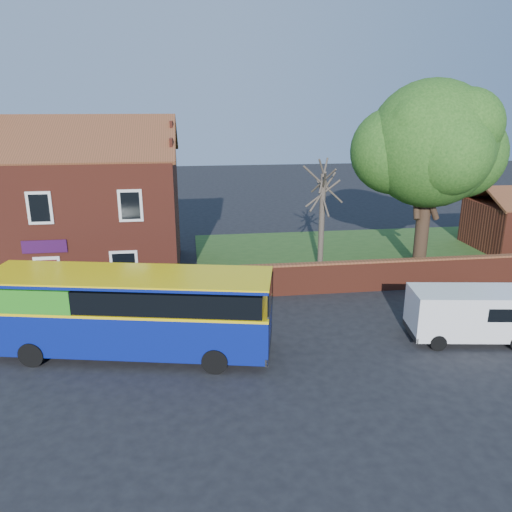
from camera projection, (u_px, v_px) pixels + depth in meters
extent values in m
plane|color=black|center=(205.00, 373.00, 17.61)|extent=(120.00, 120.00, 0.00)
cube|color=gray|center=(42.00, 316.00, 22.14)|extent=(18.00, 3.50, 0.12)
cube|color=slate|center=(30.00, 333.00, 20.48)|extent=(18.00, 0.15, 0.14)
cube|color=#426B28|center=(403.00, 253.00, 31.56)|extent=(26.00, 12.00, 0.04)
cube|color=maroon|center=(64.00, 218.00, 26.64)|extent=(12.00, 8.00, 6.50)
cube|color=brown|center=(44.00, 139.00, 23.49)|extent=(12.30, 4.08, 2.16)
cube|color=brown|center=(63.00, 134.00, 27.27)|extent=(12.30, 4.08, 2.16)
cube|color=black|center=(40.00, 208.00, 22.42)|extent=(1.10, 0.06, 1.50)
cube|color=#4C0F19|center=(49.00, 281.00, 23.44)|extent=(0.95, 0.04, 2.10)
cube|color=silver|center=(49.00, 280.00, 23.45)|extent=(1.20, 0.06, 2.30)
cube|color=#300C36|center=(44.00, 247.00, 22.93)|extent=(2.00, 0.06, 0.60)
cube|color=maroon|center=(453.00, 273.00, 25.66)|extent=(22.00, 0.30, 1.50)
cube|color=brown|center=(454.00, 258.00, 25.43)|extent=(22.00, 0.38, 0.10)
cube|color=navy|center=(131.00, 324.00, 18.69)|extent=(10.73, 4.69, 1.66)
cube|color=yellow|center=(130.00, 304.00, 18.44)|extent=(10.75, 4.71, 0.10)
cube|color=black|center=(129.00, 291.00, 18.30)|extent=(10.32, 4.62, 0.83)
cube|color=green|center=(38.00, 289.00, 18.54)|extent=(4.01, 3.31, 0.88)
cube|color=navy|center=(128.00, 277.00, 18.13)|extent=(10.73, 4.69, 0.14)
cube|color=yellow|center=(127.00, 275.00, 18.11)|extent=(10.77, 4.74, 0.06)
cylinder|color=black|center=(32.00, 354.00, 17.97)|extent=(0.97, 0.47, 0.94)
cylinder|color=black|center=(62.00, 325.00, 20.30)|extent=(0.97, 0.47, 0.94)
cylinder|color=black|center=(215.00, 361.00, 17.50)|extent=(0.97, 0.47, 0.94)
cylinder|color=black|center=(224.00, 330.00, 19.83)|extent=(0.97, 0.47, 0.94)
cube|color=white|center=(471.00, 312.00, 19.75)|extent=(5.00, 2.56, 1.81)
cylinder|color=black|center=(438.00, 343.00, 19.17)|extent=(0.65, 0.31, 0.63)
cylinder|color=black|center=(423.00, 323.00, 20.88)|extent=(0.65, 0.31, 0.63)
cylinder|color=black|center=(497.00, 323.00, 20.85)|extent=(0.65, 0.31, 0.63)
cylinder|color=black|center=(422.00, 233.00, 27.91)|extent=(0.75, 0.75, 4.31)
sphere|color=#498027|center=(431.00, 144.00, 26.47)|extent=(6.74, 6.74, 6.74)
sphere|color=#498027|center=(460.00, 154.00, 27.24)|extent=(4.87, 4.87, 4.87)
sphere|color=#498027|center=(394.00, 151.00, 26.88)|extent=(4.68, 4.68, 4.68)
cylinder|color=#4C4238|center=(322.00, 223.00, 27.66)|extent=(0.31, 0.31, 5.46)
cylinder|color=#4C4238|center=(323.00, 188.00, 27.08)|extent=(0.32, 2.67, 2.15)
cylinder|color=#4C4238|center=(323.00, 192.00, 27.14)|extent=(1.39, 1.97, 1.97)
cylinder|color=#4C4238|center=(323.00, 185.00, 27.02)|extent=(2.24, 1.03, 2.18)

